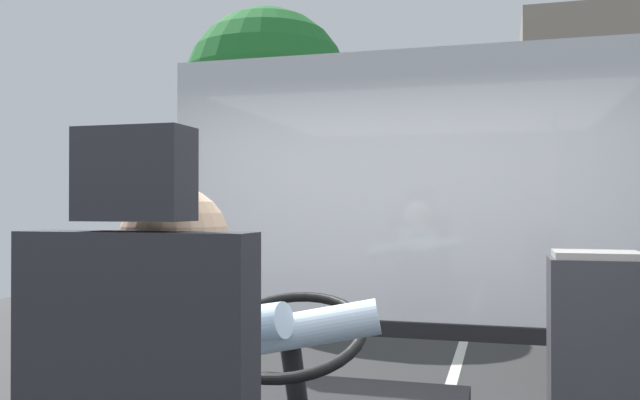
# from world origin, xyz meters

# --- Properties ---
(ground) EXTENTS (18.00, 44.00, 0.06)m
(ground) POSITION_xyz_m (0.00, 8.80, -0.02)
(ground) COLOR #2F2F2F
(bus_driver) EXTENTS (0.80, 0.61, 0.75)m
(bus_driver) POSITION_xyz_m (-0.15, -0.41, 1.40)
(bus_driver) COLOR #332D28
(bus_driver) RESTS_ON driver_seat
(windshield_panel) EXTENTS (2.50, 0.08, 1.48)m
(windshield_panel) POSITION_xyz_m (0.00, 1.62, 1.73)
(windshield_panel) COLOR silver
(street_tree) EXTENTS (3.08, 3.08, 5.48)m
(street_tree) POSITION_xyz_m (-3.70, 9.78, 3.91)
(street_tree) COLOR #4C3828
(street_tree) RESTS_ON ground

